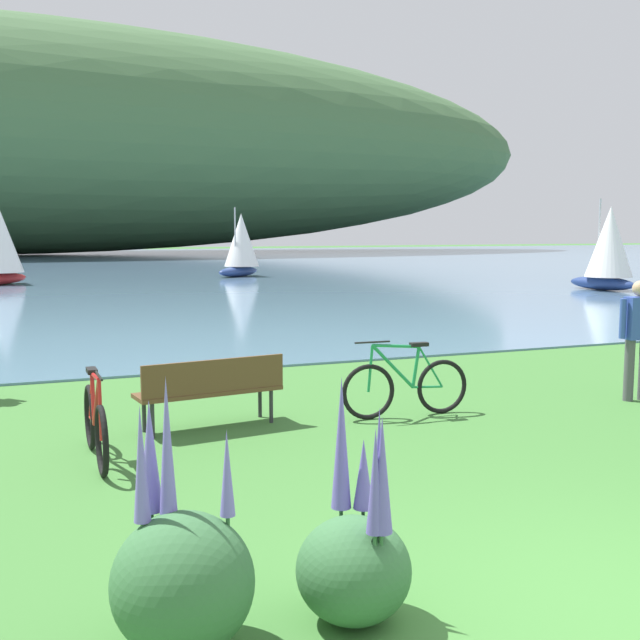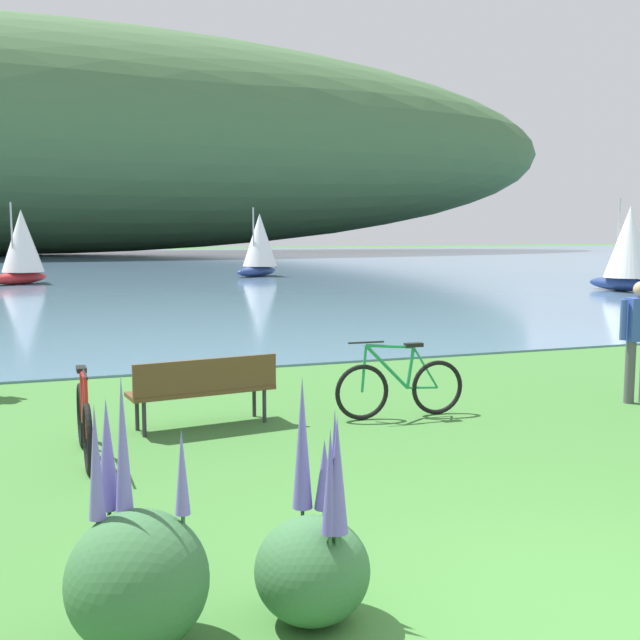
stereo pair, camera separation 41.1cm
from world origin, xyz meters
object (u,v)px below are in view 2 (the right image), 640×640
Objects in this scene: sailboat_mid_bay at (628,248)px; bicycle_beside_path at (400,387)px; person_on_the_grass at (639,334)px; park_bench_near_camera at (204,386)px; sailboat_toward_hillside at (21,246)px; sailboat_nearest_to_shore at (259,244)px; bicycle_leaning_near_bench at (84,423)px.

bicycle_beside_path is at bearing -137.86° from sailboat_mid_bay.
person_on_the_grass is 20.50m from sailboat_mid_bay.
park_bench_near_camera is 2.52m from bicycle_beside_path.
sailboat_mid_bay reaches higher than sailboat_toward_hillside.
sailboat_mid_bay reaches higher than sailboat_nearest_to_shore.
bicycle_leaning_near_bench is at bearing -142.72° from sailboat_mid_bay.
bicycle_leaning_near_bench is (-1.44, -0.89, -0.12)m from park_bench_near_camera.
sailboat_nearest_to_shore is at bearing 71.64° from bicycle_leaning_near_bench.
sailboat_nearest_to_shore is at bearing 128.05° from sailboat_mid_bay.
sailboat_toward_hillside is (-1.33, 27.82, 1.30)m from bicycle_leaning_near_bench.
park_bench_near_camera is at bearing 173.82° from person_on_the_grass.
sailboat_mid_bay is at bearing 49.45° from person_on_the_grass.
park_bench_near_camera is at bearing -84.13° from sailboat_toward_hillside.
bicycle_beside_path is 22.73m from sailboat_mid_bay.
park_bench_near_camera is at bearing -106.28° from sailboat_nearest_to_shore.
sailboat_nearest_to_shore is (5.93, 29.15, 1.27)m from bicycle_beside_path.
park_bench_near_camera is 0.52× the size of sailboat_toward_hillside.
sailboat_nearest_to_shore is at bearing 78.51° from bicycle_beside_path.
sailboat_mid_bay is at bearing 37.67° from park_bench_near_camera.
bicycle_leaning_near_bench is at bearing -171.63° from bicycle_beside_path.
person_on_the_grass is at bearing -72.35° from sailboat_toward_hillside.
sailboat_nearest_to_shore reaches higher than person_on_the_grass.
sailboat_mid_bay is 1.01× the size of sailboat_toward_hillside.
sailboat_mid_bay reaches higher than park_bench_near_camera.
sailboat_mid_bay is (10.90, -13.92, 0.05)m from sailboat_nearest_to_shore.
park_bench_near_camera is 0.53× the size of sailboat_nearest_to_shore.
sailboat_toward_hillside is at bearing 95.87° from park_bench_near_camera.
person_on_the_grass is at bearing -6.18° from park_bench_near_camera.
park_bench_near_camera is at bearing -142.33° from sailboat_mid_bay.
sailboat_nearest_to_shore reaches higher than park_bench_near_camera.
person_on_the_grass is (6.00, -0.65, 0.46)m from park_bench_near_camera.
sailboat_nearest_to_shore is (8.42, 28.84, 1.15)m from park_bench_near_camera.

